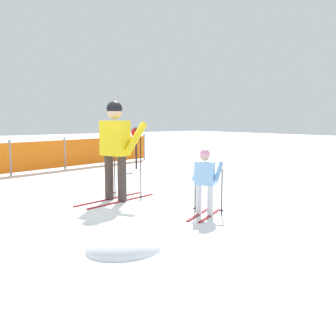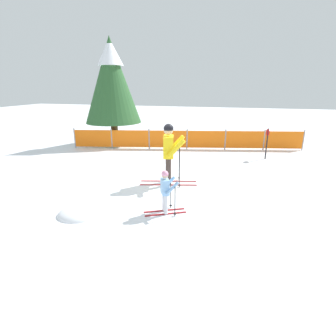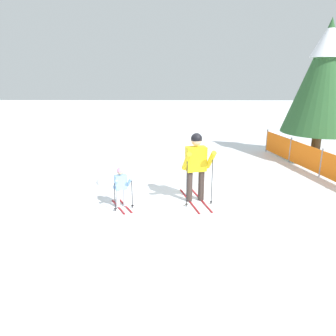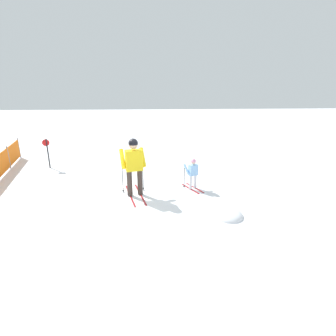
{
  "view_description": "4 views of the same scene",
  "coord_description": "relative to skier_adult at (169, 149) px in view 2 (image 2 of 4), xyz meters",
  "views": [
    {
      "loc": [
        -3.91,
        -6.71,
        1.52
      ],
      "look_at": [
        0.51,
        -1.3,
        0.69
      ],
      "focal_mm": 45.0,
      "sensor_mm": 36.0,
      "label": 1
    },
    {
      "loc": [
        2.16,
        -7.45,
        2.88
      ],
      "look_at": [
        0.47,
        -1.24,
        0.85
      ],
      "focal_mm": 28.0,
      "sensor_mm": 36.0,
      "label": 2
    },
    {
      "loc": [
        8.34,
        -0.81,
        3.35
      ],
      "look_at": [
        0.72,
        -0.88,
        1.07
      ],
      "focal_mm": 35.0,
      "sensor_mm": 36.0,
      "label": 3
    },
    {
      "loc": [
        -7.53,
        -0.73,
        3.37
      ],
      "look_at": [
        0.17,
        -1.2,
        0.9
      ],
      "focal_mm": 28.0,
      "sensor_mm": 36.0,
      "label": 4
    }
  ],
  "objects": [
    {
      "name": "safety_fence",
      "position": [
        -0.37,
        4.61,
        -0.62
      ],
      "size": [
        10.49,
        2.42,
        0.95
      ],
      "rotation": [
        0.0,
        0.0,
        0.22
      ],
      "color": "gray",
      "rests_on": "ground_plane"
    },
    {
      "name": "skier_adult",
      "position": [
        0.0,
        0.0,
        0.0
      ],
      "size": [
        1.77,
        0.88,
        1.83
      ],
      "rotation": [
        0.0,
        0.0,
        0.24
      ],
      "color": "maroon",
      "rests_on": "ground_plane"
    },
    {
      "name": "skier_child",
      "position": [
        0.42,
        -1.9,
        -0.48
      ],
      "size": [
        0.98,
        0.65,
        1.05
      ],
      "rotation": [
        0.0,
        0.0,
        0.47
      ],
      "color": "maroon",
      "rests_on": "ground_plane"
    },
    {
      "name": "conifer_far",
      "position": [
        -4.23,
        4.93,
        2.07
      ],
      "size": [
        2.76,
        2.76,
        5.12
      ],
      "color": "#4C3823",
      "rests_on": "ground_plane"
    },
    {
      "name": "snow_mound",
      "position": [
        -1.52,
        -2.57,
        -1.09
      ],
      "size": [
        0.93,
        0.79,
        0.37
      ],
      "primitive_type": "ellipsoid",
      "color": "white",
      "rests_on": "ground_plane"
    },
    {
      "name": "trail_marker",
      "position": [
        3.07,
        3.77,
        -0.31
      ],
      "size": [
        0.11,
        0.27,
        1.24
      ],
      "color": "black",
      "rests_on": "ground_plane"
    },
    {
      "name": "ground_plane",
      "position": [
        -0.21,
        0.15,
        -1.09
      ],
      "size": [
        60.0,
        60.0,
        0.0
      ],
      "primitive_type": "plane",
      "color": "white"
    }
  ]
}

